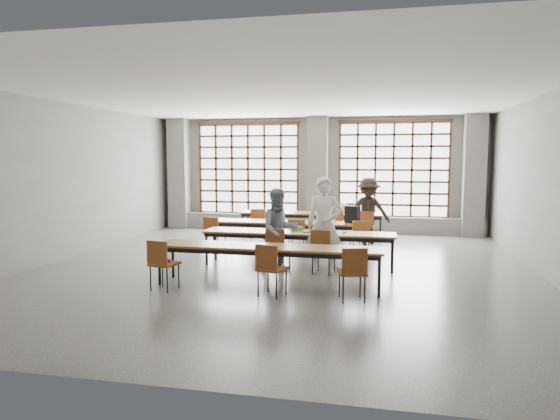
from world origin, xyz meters
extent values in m
plane|color=#494947|center=(0.00, 0.00, 0.00)|extent=(11.00, 11.00, 0.00)
plane|color=silver|center=(0.00, 0.00, 3.50)|extent=(11.00, 11.00, 0.00)
plane|color=#5E5E5B|center=(0.00, 5.50, 1.75)|extent=(10.00, 0.00, 10.00)
plane|color=#5E5E5B|center=(0.00, -5.50, 1.75)|extent=(10.00, 0.00, 10.00)
plane|color=#5E5E5B|center=(-5.00, 0.00, 1.75)|extent=(0.00, 11.00, 11.00)
plane|color=#5E5E5B|center=(5.00, 0.00, 1.75)|extent=(0.00, 11.00, 11.00)
cube|color=#5B5B58|center=(-4.50, 5.22, 1.75)|extent=(0.60, 0.55, 3.50)
cube|color=#5B5B58|center=(0.00, 5.22, 1.75)|extent=(0.60, 0.55, 3.50)
cube|color=#5B5B58|center=(4.50, 5.22, 1.75)|extent=(0.60, 0.55, 3.50)
cube|color=white|center=(-2.25, 5.48, 1.90)|extent=(3.20, 0.02, 2.80)
cube|color=black|center=(-2.25, 5.40, 1.90)|extent=(3.20, 0.05, 2.80)
cube|color=black|center=(-2.25, 5.40, 0.45)|extent=(3.32, 0.07, 0.10)
cube|color=black|center=(-2.25, 5.40, 3.35)|extent=(3.32, 0.07, 0.10)
cube|color=white|center=(2.25, 5.48, 1.90)|extent=(3.20, 0.02, 2.80)
cube|color=black|center=(2.25, 5.40, 1.90)|extent=(3.20, 0.05, 2.80)
cube|color=black|center=(2.25, 5.40, 0.45)|extent=(3.32, 0.07, 0.10)
cube|color=black|center=(2.25, 5.40, 3.35)|extent=(3.32, 0.07, 0.10)
cube|color=#5B5B58|center=(0.00, 5.30, 0.25)|extent=(9.80, 0.35, 0.50)
cube|color=brown|center=(0.00, 3.89, 0.71)|extent=(4.00, 0.70, 0.04)
cube|color=black|center=(0.00, 3.89, 0.65)|extent=(3.90, 0.64, 0.08)
cylinder|color=black|center=(-1.92, 3.60, 0.34)|extent=(0.05, 0.05, 0.69)
cylinder|color=black|center=(-1.92, 4.18, 0.34)|extent=(0.05, 0.05, 0.69)
cylinder|color=black|center=(1.92, 3.60, 0.34)|extent=(0.05, 0.05, 0.69)
cylinder|color=black|center=(1.92, 4.18, 0.34)|extent=(0.05, 0.05, 0.69)
cube|color=brown|center=(-0.33, 1.86, 0.71)|extent=(4.00, 0.70, 0.04)
cube|color=black|center=(-0.33, 1.86, 0.65)|extent=(3.90, 0.64, 0.08)
cylinder|color=black|center=(-2.25, 1.57, 0.34)|extent=(0.05, 0.05, 0.69)
cylinder|color=black|center=(-2.25, 2.15, 0.34)|extent=(0.05, 0.05, 0.69)
cylinder|color=black|center=(1.59, 1.57, 0.34)|extent=(0.05, 0.05, 0.69)
cylinder|color=black|center=(1.59, 2.15, 0.34)|extent=(0.05, 0.05, 0.69)
cube|color=brown|center=(0.27, 0.25, 0.71)|extent=(4.00, 0.70, 0.04)
cube|color=black|center=(0.27, 0.25, 0.65)|extent=(3.90, 0.64, 0.08)
cylinder|color=black|center=(-1.65, -0.04, 0.34)|extent=(0.05, 0.05, 0.69)
cylinder|color=black|center=(-1.65, 0.54, 0.34)|extent=(0.05, 0.05, 0.69)
cylinder|color=black|center=(2.19, -0.04, 0.34)|extent=(0.05, 0.05, 0.69)
cylinder|color=black|center=(2.19, 0.54, 0.34)|extent=(0.05, 0.05, 0.69)
cube|color=brown|center=(0.03, -1.52, 0.71)|extent=(4.00, 0.70, 0.04)
cube|color=black|center=(0.03, -1.52, 0.65)|extent=(3.90, 0.64, 0.08)
cylinder|color=black|center=(-1.89, -1.81, 0.34)|extent=(0.05, 0.05, 0.69)
cylinder|color=black|center=(-1.89, -1.23, 0.34)|extent=(0.05, 0.05, 0.69)
cylinder|color=black|center=(1.95, -1.81, 0.34)|extent=(0.05, 0.05, 0.69)
cylinder|color=black|center=(1.95, -1.23, 0.34)|extent=(0.05, 0.05, 0.69)
cube|color=brown|center=(-1.40, 3.34, 0.45)|extent=(0.52, 0.52, 0.04)
cube|color=brown|center=(-1.35, 3.15, 0.68)|extent=(0.39, 0.13, 0.40)
cylinder|color=black|center=(-1.40, 3.34, 0.23)|extent=(0.02, 0.02, 0.45)
cube|color=brown|center=(0.80, 3.34, 0.45)|extent=(0.48, 0.48, 0.04)
cube|color=brown|center=(0.77, 3.14, 0.68)|extent=(0.40, 0.09, 0.40)
cylinder|color=black|center=(0.80, 3.34, 0.23)|extent=(0.02, 0.02, 0.45)
cube|color=brown|center=(1.60, 3.34, 0.45)|extent=(0.52, 0.52, 0.04)
cube|color=brown|center=(1.54, 3.15, 0.68)|extent=(0.39, 0.14, 0.40)
cylinder|color=black|center=(1.60, 3.34, 0.23)|extent=(0.02, 0.02, 0.45)
cube|color=brown|center=(-1.93, 1.31, 0.45)|extent=(0.50, 0.50, 0.04)
cube|color=brown|center=(-1.97, 1.11, 0.68)|extent=(0.40, 0.12, 0.40)
cylinder|color=black|center=(-1.93, 1.31, 0.23)|extent=(0.02, 0.02, 0.45)
cube|color=brown|center=(0.07, 1.31, 0.45)|extent=(0.43, 0.43, 0.04)
cube|color=brown|center=(0.07, 1.11, 0.68)|extent=(0.40, 0.04, 0.40)
cylinder|color=black|center=(0.07, 1.31, 0.23)|extent=(0.02, 0.02, 0.45)
cube|color=brown|center=(1.47, 1.31, 0.45)|extent=(0.52, 0.52, 0.04)
cube|color=brown|center=(1.53, 1.12, 0.68)|extent=(0.39, 0.14, 0.40)
cylinder|color=black|center=(1.47, 1.31, 0.23)|extent=(0.02, 0.02, 0.45)
cube|color=brown|center=(-0.03, -0.30, 0.45)|extent=(0.49, 0.49, 0.04)
cube|color=brown|center=(-0.07, -0.50, 0.68)|extent=(0.40, 0.11, 0.40)
cylinder|color=black|center=(-0.03, -0.30, 0.23)|extent=(0.02, 0.02, 0.45)
cube|color=brown|center=(0.87, -0.30, 0.45)|extent=(0.50, 0.50, 0.04)
cube|color=brown|center=(0.82, -0.50, 0.68)|extent=(0.40, 0.12, 0.40)
cylinder|color=black|center=(0.87, -0.30, 0.23)|extent=(0.02, 0.02, 0.45)
cube|color=brown|center=(-1.67, -2.07, 0.45)|extent=(0.49, 0.49, 0.04)
cube|color=brown|center=(-1.70, -2.27, 0.68)|extent=(0.40, 0.10, 0.40)
cylinder|color=black|center=(-1.67, -2.07, 0.23)|extent=(0.02, 0.02, 0.45)
cube|color=brown|center=(0.23, -2.07, 0.45)|extent=(0.52, 0.52, 0.04)
cube|color=brown|center=(0.18, -2.27, 0.68)|extent=(0.39, 0.14, 0.40)
cylinder|color=black|center=(0.23, -2.07, 0.23)|extent=(0.02, 0.02, 0.45)
cube|color=brown|center=(1.53, -2.07, 0.45)|extent=(0.51, 0.51, 0.04)
cube|color=brown|center=(1.58, -2.27, 0.68)|extent=(0.39, 0.13, 0.40)
cylinder|color=black|center=(1.53, -2.07, 0.23)|extent=(0.02, 0.02, 0.45)
imported|color=white|center=(0.87, -0.25, 0.95)|extent=(0.72, 0.50, 1.90)
imported|color=#172447|center=(-0.03, -0.25, 0.83)|extent=(1.01, 0.94, 1.66)
imported|color=black|center=(1.60, 3.39, 0.87)|extent=(1.22, 0.83, 1.74)
cube|color=#AEAEB3|center=(0.82, 0.30, 0.74)|extent=(0.38, 0.28, 0.02)
cube|color=black|center=(0.82, 0.29, 0.75)|extent=(0.31, 0.20, 0.00)
cube|color=#AEAEB3|center=(0.83, 0.44, 0.86)|extent=(0.36, 0.09, 0.26)
cube|color=#83ACE3|center=(0.82, 0.43, 0.83)|extent=(0.31, 0.07, 0.21)
cube|color=#ADADB2|center=(1.35, 3.94, 0.74)|extent=(0.41, 0.34, 0.02)
cube|color=black|center=(1.34, 3.93, 0.75)|extent=(0.34, 0.25, 0.00)
cube|color=#ADADB2|center=(1.38, 4.08, 0.86)|extent=(0.37, 0.16, 0.26)
cube|color=#93BFFF|center=(1.38, 4.06, 0.83)|extent=(0.31, 0.13, 0.21)
ellipsoid|color=white|center=(1.22, 0.23, 0.75)|extent=(0.12, 0.10, 0.04)
cube|color=green|center=(0.22, 0.33, 0.78)|extent=(0.27, 0.18, 0.09)
cube|color=black|center=(0.45, 0.15, 0.74)|extent=(0.13, 0.07, 0.01)
cube|color=white|center=(-0.93, 1.91, 0.73)|extent=(0.36, 0.34, 0.00)
cube|color=white|center=(-0.63, 1.81, 0.73)|extent=(0.30, 0.21, 0.00)
cube|color=white|center=(-0.23, 1.86, 0.73)|extent=(0.36, 0.32, 0.00)
cube|color=black|center=(1.27, 1.91, 0.93)|extent=(0.37, 0.30, 0.40)
ellipsoid|color=white|center=(0.90, 3.94, 0.87)|extent=(0.29, 0.25, 0.29)
cube|color=#B61626|center=(-1.67, -2.07, 0.50)|extent=(0.21, 0.13, 0.06)
camera|label=1|loc=(2.02, -9.90, 2.27)|focal=32.00mm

